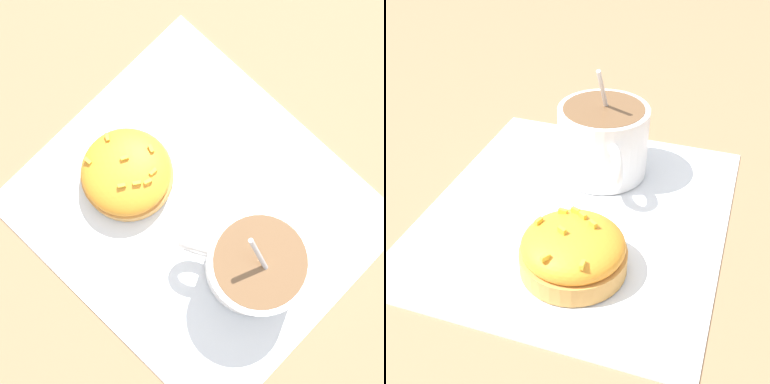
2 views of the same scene
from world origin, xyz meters
TOP-DOWN VIEW (x-y plane):
  - ground_plane at (0.00, 0.00)m, footprint 3.00×3.00m
  - paper_napkin at (0.00, 0.00)m, footprint 0.32×0.29m
  - coffee_cup at (0.07, -0.01)m, footprint 0.11×0.09m
  - frosted_pastry at (-0.07, -0.01)m, footprint 0.08×0.08m

SIDE VIEW (x-z plane):
  - ground_plane at x=0.00m, z-range 0.00..0.00m
  - paper_napkin at x=0.00m, z-range 0.00..0.00m
  - frosted_pastry at x=-0.07m, z-range 0.00..0.04m
  - coffee_cup at x=0.07m, z-range -0.02..0.10m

